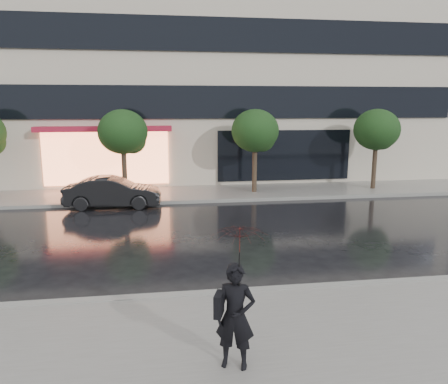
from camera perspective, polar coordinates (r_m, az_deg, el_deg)
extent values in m
plane|color=black|center=(10.87, -0.46, -11.31)|extent=(120.00, 120.00, 0.00)
cube|color=slate|center=(7.97, 2.92, -19.83)|extent=(60.00, 4.50, 0.12)
cube|color=slate|center=(20.65, -4.35, -0.21)|extent=(60.00, 3.50, 0.12)
cube|color=gray|center=(9.93, 0.34, -13.14)|extent=(60.00, 0.25, 0.14)
cube|color=gray|center=(18.94, -3.97, -1.23)|extent=(60.00, 0.25, 0.14)
cube|color=beige|center=(28.38, -5.81, 21.07)|extent=(30.00, 12.00, 18.00)
cube|color=black|center=(21.92, -4.83, 11.61)|extent=(28.00, 0.12, 1.60)
cube|color=black|center=(22.17, -4.98, 19.91)|extent=(28.00, 0.12, 1.60)
cube|color=#FF8C59|center=(22.16, -15.12, 4.26)|extent=(6.00, 0.10, 2.60)
cube|color=#AC1A35|center=(21.72, -15.41, 7.95)|extent=(6.40, 0.70, 0.25)
cube|color=black|center=(22.93, 7.90, 4.77)|extent=(7.00, 0.10, 2.60)
cylinder|color=#33261C|center=(20.24, -12.85, 2.30)|extent=(0.22, 0.22, 2.20)
ellipsoid|color=black|center=(20.04, -13.09, 7.67)|extent=(2.20, 2.20, 1.98)
sphere|color=black|center=(20.23, -11.86, 6.62)|extent=(1.20, 1.20, 1.20)
cylinder|color=#33261C|center=(20.64, 4.01, 2.73)|extent=(0.22, 0.22, 2.20)
ellipsoid|color=black|center=(20.44, 4.08, 8.00)|extent=(2.20, 2.20, 1.98)
sphere|color=black|center=(20.75, 5.03, 6.93)|extent=(1.20, 1.20, 1.20)
cylinder|color=#33261C|center=(22.68, 19.01, 2.91)|extent=(0.22, 0.22, 2.20)
ellipsoid|color=black|center=(22.50, 19.32, 7.70)|extent=(2.20, 2.20, 1.98)
sphere|color=black|center=(22.88, 19.92, 6.71)|extent=(1.20, 1.20, 1.20)
imported|color=black|center=(18.54, -14.32, -0.03)|extent=(3.95, 1.55, 1.28)
imported|color=black|center=(7.02, 1.50, -15.92)|extent=(0.72, 0.58, 1.70)
imported|color=#3A0C0A|center=(6.59, 2.04, -7.70)|extent=(1.08, 1.09, 0.78)
cylinder|color=black|center=(6.75, 2.01, -11.26)|extent=(0.02, 0.02, 0.85)
cube|color=black|center=(6.92, -0.67, -14.47)|extent=(0.21, 0.34, 0.36)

